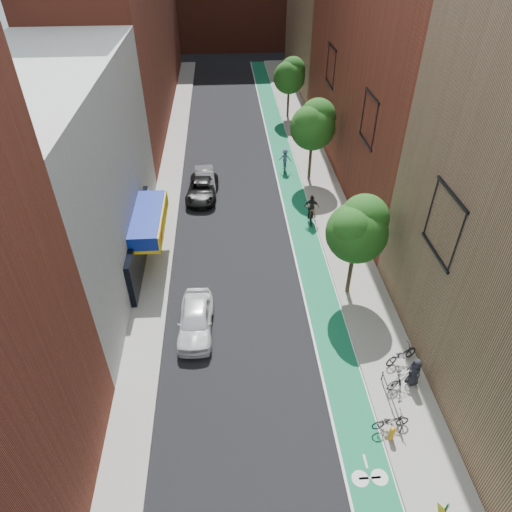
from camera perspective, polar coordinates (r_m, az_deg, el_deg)
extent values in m
plane|color=black|center=(20.88, 1.69, -24.26)|extent=(160.00, 160.00, 0.00)
cube|color=#11653E|center=(40.51, 3.84, 10.72)|extent=(2.00, 68.00, 0.01)
cube|color=gray|center=(40.42, -10.58, 10.18)|extent=(2.00, 68.00, 0.15)
cube|color=gray|center=(40.88, 7.39, 10.85)|extent=(3.00, 68.00, 0.15)
cube|color=silver|center=(28.47, -23.94, 8.57)|extent=(8.00, 20.00, 12.00)
cube|color=maroon|center=(38.79, 17.67, 25.28)|extent=(8.00, 28.00, 22.00)
cube|color=#8C6B4C|center=(61.86, 9.45, 28.68)|extent=(8.00, 20.00, 18.00)
cylinder|color=#332619|center=(26.78, 11.69, -1.93)|extent=(0.24, 0.24, 3.30)
sphere|color=#194713|center=(25.15, 12.46, 2.85)|extent=(3.36, 3.36, 3.36)
sphere|color=#194713|center=(25.11, 13.40, 4.62)|extent=(2.64, 2.64, 2.64)
sphere|color=#194713|center=(24.57, 12.11, 3.34)|extent=(2.40, 2.40, 2.40)
cylinder|color=#332619|center=(38.23, 6.76, 11.68)|extent=(0.24, 0.24, 3.47)
sphere|color=#194713|center=(37.06, 7.10, 15.66)|extent=(3.53, 3.53, 3.53)
sphere|color=#194713|center=(37.14, 7.74, 16.91)|extent=(2.77, 2.77, 2.77)
sphere|color=#194713|center=(36.55, 6.76, 16.21)|extent=(2.52, 2.52, 2.52)
cylinder|color=#332619|center=(51.04, 4.02, 18.52)|extent=(0.24, 0.24, 3.19)
sphere|color=#194713|center=(50.23, 4.16, 21.36)|extent=(3.25, 3.25, 3.25)
sphere|color=#194713|center=(50.38, 4.64, 22.21)|extent=(2.55, 2.55, 2.55)
sphere|color=#194713|center=(49.77, 3.87, 21.77)|extent=(2.32, 2.32, 2.32)
imported|color=white|center=(24.87, -7.55, -7.90)|extent=(1.95, 4.54, 1.53)
imported|color=black|center=(36.31, -6.76, 8.30)|extent=(2.62, 5.04, 1.36)
imported|color=gray|center=(37.56, -6.39, 9.44)|extent=(1.81, 4.36, 1.40)
imported|color=black|center=(33.36, 6.84, 5.05)|extent=(0.60, 1.72, 1.02)
imported|color=#957D57|center=(33.07, 6.91, 6.16)|extent=(0.88, 0.71, 1.72)
imported|color=black|center=(33.31, 6.87, 4.79)|extent=(0.76, 1.62, 0.82)
imported|color=black|center=(32.94, 6.95, 6.14)|extent=(1.13, 0.60, 1.84)
imported|color=black|center=(40.14, 3.63, 11.15)|extent=(0.68, 1.52, 0.88)
imported|color=#435C79|center=(39.92, 3.65, 12.13)|extent=(1.13, 0.78, 1.61)
imported|color=black|center=(21.90, 16.47, -19.18)|extent=(1.76, 0.77, 0.90)
imported|color=black|center=(23.31, 17.78, -14.47)|extent=(1.77, 1.04, 1.03)
imported|color=black|center=(24.33, 17.71, -11.67)|extent=(1.96, 1.31, 0.97)
imported|color=black|center=(23.41, 19.22, -13.49)|extent=(0.73, 0.90, 1.59)
cylinder|color=orange|center=(21.76, 16.56, -20.60)|extent=(0.24, 0.24, 0.55)
sphere|color=orange|center=(21.48, 16.73, -20.12)|extent=(0.26, 0.26, 0.26)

